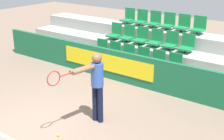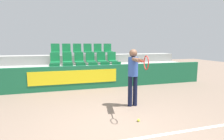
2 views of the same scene
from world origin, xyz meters
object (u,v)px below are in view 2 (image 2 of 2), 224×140
at_px(stadium_chair_5, 117,70).
at_px(stadium_chair_15, 88,50).
at_px(stadium_chair_14, 77,50).
at_px(stadium_chair_16, 98,50).
at_px(tennis_ball, 139,120).
at_px(tennis_player, 134,72).
at_px(stadium_chair_7, 67,60).
at_px(stadium_chair_8, 79,60).
at_px(stadium_chair_12, 55,50).
at_px(stadium_chair_6, 55,60).
at_px(stadium_chair_3, 94,70).
at_px(stadium_chair_10, 102,59).
at_px(stadium_chair_17, 108,50).
at_px(stadium_chair_13, 67,50).
at_px(stadium_chair_0, 55,72).
at_px(stadium_chair_4, 106,70).
at_px(stadium_chair_2, 81,71).
at_px(stadium_chair_9, 91,59).
at_px(stadium_chair_1, 68,72).
at_px(stadium_chair_11, 112,59).

xyz_separation_m(stadium_chair_5, stadium_chair_15, (-1.11, 1.72, 0.85)).
xyz_separation_m(stadium_chair_14, stadium_chair_16, (1.11, 0.00, 0.00)).
bearing_deg(tennis_ball, tennis_player, 74.86).
xyz_separation_m(stadium_chair_7, stadium_chair_8, (0.55, 0.00, 0.00)).
bearing_deg(stadium_chair_12, stadium_chair_16, 0.00).
bearing_deg(stadium_chair_8, stadium_chair_6, 180.00).
xyz_separation_m(stadium_chair_3, stadium_chair_16, (0.55, 1.72, 0.85)).
xyz_separation_m(stadium_chair_10, stadium_chair_17, (0.55, 0.86, 0.43)).
xyz_separation_m(stadium_chair_6, stadium_chair_13, (0.55, 0.86, 0.43)).
relative_size(stadium_chair_3, stadium_chair_16, 1.00).
xyz_separation_m(stadium_chair_5, stadium_chair_6, (-2.77, 0.86, 0.43)).
xyz_separation_m(stadium_chair_3, stadium_chair_8, (-0.55, 0.86, 0.43)).
xyz_separation_m(stadium_chair_15, stadium_chair_17, (1.11, 0.00, 0.00)).
bearing_deg(stadium_chair_0, stadium_chair_4, 0.00).
relative_size(stadium_chair_0, stadium_chair_16, 1.00).
relative_size(stadium_chair_6, stadium_chair_17, 1.00).
distance_m(stadium_chair_12, stadium_chair_14, 1.11).
bearing_deg(stadium_chair_3, stadium_chair_8, 122.88).
bearing_deg(stadium_chair_2, stadium_chair_16, 57.12).
bearing_deg(stadium_chair_9, stadium_chair_12, 152.72).
bearing_deg(stadium_chair_15, stadium_chair_1, -122.88).
bearing_deg(stadium_chair_7, stadium_chair_16, 27.28).
height_order(stadium_chair_2, stadium_chair_8, stadium_chair_8).
distance_m(stadium_chair_8, stadium_chair_15, 1.11).
bearing_deg(tennis_ball, stadium_chair_15, 93.56).
xyz_separation_m(stadium_chair_2, stadium_chair_12, (-1.11, 1.72, 0.85)).
bearing_deg(stadium_chair_2, stadium_chair_1, 180.00).
height_order(stadium_chair_0, stadium_chair_12, stadium_chair_12).
height_order(stadium_chair_5, stadium_chair_7, stadium_chair_7).
height_order(stadium_chair_1, stadium_chair_15, stadium_chair_15).
distance_m(stadium_chair_15, stadium_chair_16, 0.55).
distance_m(stadium_chair_5, stadium_chair_6, 2.93).
bearing_deg(stadium_chair_9, stadium_chair_16, 57.12).
bearing_deg(stadium_chair_11, stadium_chair_7, 180.00).
bearing_deg(stadium_chair_12, tennis_player, -64.48).
bearing_deg(stadium_chair_9, stadium_chair_7, 180.00).
height_order(stadium_chair_5, stadium_chair_9, stadium_chair_9).
relative_size(tennis_player, tennis_ball, 25.58).
relative_size(stadium_chair_10, stadium_chair_15, 1.00).
bearing_deg(stadium_chair_6, stadium_chair_5, -17.19).
height_order(stadium_chair_6, stadium_chair_12, stadium_chair_12).
xyz_separation_m(stadium_chair_4, stadium_chair_13, (-1.66, 1.72, 0.85)).
bearing_deg(stadium_chair_5, stadium_chair_13, 142.28).
bearing_deg(stadium_chair_15, stadium_chair_4, -72.09).
xyz_separation_m(stadium_chair_4, tennis_ball, (-0.20, -4.06, -0.63)).
bearing_deg(stadium_chair_7, stadium_chair_14, 57.12).
xyz_separation_m(stadium_chair_1, stadium_chair_14, (0.55, 1.72, 0.85)).
xyz_separation_m(stadium_chair_9, stadium_chair_17, (1.11, 0.86, 0.43)).
distance_m(stadium_chair_1, stadium_chair_3, 1.11).
bearing_deg(stadium_chair_17, stadium_chair_8, -152.72).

